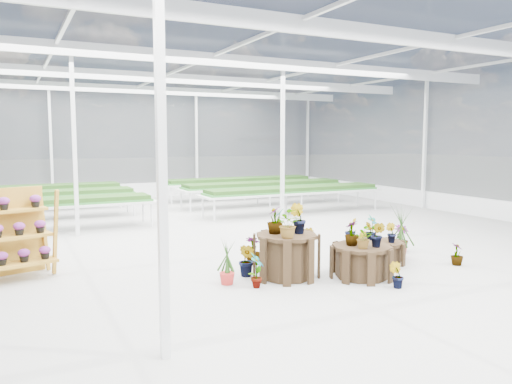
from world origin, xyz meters
name	(u,v)px	position (x,y,z in m)	size (l,w,h in m)	color
ground_plane	(251,256)	(0.00, 0.00, 0.00)	(24.00, 24.00, 0.00)	gray
greenhouse_shell	(251,149)	(0.00, 0.00, 2.25)	(18.00, 24.00, 4.50)	white
steel_frame	(251,149)	(0.00, 0.00, 2.25)	(18.00, 24.00, 4.50)	silver
nursery_benches	(159,200)	(0.00, 7.20, 0.42)	(16.00, 7.00, 0.84)	silver
plinth_tall	(287,256)	(-0.13, -1.74, 0.39)	(1.15, 1.15, 0.78)	#332314
plinth_mid	(362,261)	(1.07, -2.34, 0.29)	(1.10, 1.10, 0.58)	#332314
plinth_low	(380,252)	(2.07, -1.64, 0.22)	(0.97, 0.97, 0.44)	#332314
shelf_rack	(8,235)	(-4.56, 0.29, 0.80)	(1.50, 0.80, 1.59)	#A27421
nursery_plants	(330,239)	(0.90, -1.58, 0.57)	(4.90, 3.02, 1.32)	#1F4014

